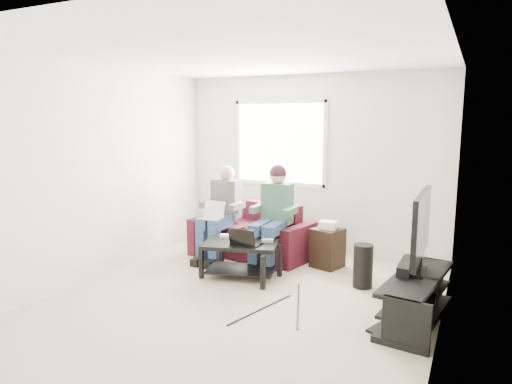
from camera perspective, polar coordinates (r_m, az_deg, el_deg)
floor at (r=5.10m, az=-2.02°, el=-13.51°), size 4.50×4.50×0.00m
ceiling at (r=4.75m, az=-2.21°, el=16.82°), size 4.50×4.50×0.00m
wall_back at (r=6.81m, az=6.89°, el=3.49°), size 4.50×0.00×4.50m
wall_front at (r=3.00m, az=-22.91°, el=-4.43°), size 4.50×0.00×4.50m
wall_left at (r=5.96m, az=-19.33°, el=2.23°), size 0.00×4.50×4.50m
wall_right at (r=4.21m, az=22.66°, el=-0.67°), size 0.00×4.50×4.50m
window at (r=6.95m, az=2.97°, el=6.14°), size 1.48×0.04×1.28m
sofa at (r=6.60m, az=-0.20°, el=-5.54°), size 1.77×1.01×0.76m
person_left at (r=6.47m, az=-4.39°, el=-2.07°), size 0.40×0.71×1.30m
person_right at (r=6.12m, az=2.17°, el=-2.14°), size 0.40×0.71×1.35m
laptop_silver at (r=6.26m, az=-5.62°, el=-2.79°), size 0.38×0.33×0.24m
coffee_table at (r=5.71m, az=-1.93°, el=-7.45°), size 1.02×0.77×0.45m
laptop_black at (r=5.53m, az=-1.23°, el=-5.45°), size 0.37×0.29×0.24m
controller_a at (r=5.91m, az=-3.80°, el=-5.50°), size 0.16×0.14×0.04m
controller_b at (r=5.87m, az=-1.98°, el=-5.57°), size 0.15×0.11×0.04m
controller_c at (r=5.67m, az=1.47°, el=-6.10°), size 0.16×0.14×0.04m
tv_stand at (r=4.86m, az=19.35°, el=-12.65°), size 0.60×1.42×0.46m
tv at (r=4.74m, az=19.92°, el=-4.20°), size 0.12×1.10×0.81m
soundbar at (r=4.86m, az=18.26°, el=-8.80°), size 0.12×0.50×0.10m
drink_cup at (r=5.36m, az=19.82°, el=-7.11°), size 0.08×0.08×0.12m
console_white at (r=4.46m, az=18.75°, el=-13.66°), size 0.30×0.22×0.06m
console_grey at (r=5.11m, az=19.81°, el=-10.64°), size 0.34×0.26×0.08m
console_black at (r=4.78m, az=19.32°, el=-12.05°), size 0.38×0.30×0.07m
subwoofer at (r=5.56m, az=13.23°, el=-8.98°), size 0.23×0.23×0.52m
keyboard_floor at (r=4.70m, az=16.03°, el=-15.76°), size 0.32×0.50×0.03m
end_table at (r=6.19m, az=8.94°, el=-6.75°), size 0.35×0.35×0.62m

